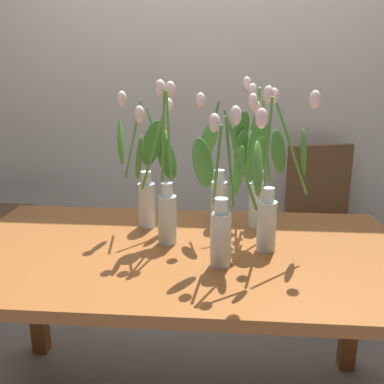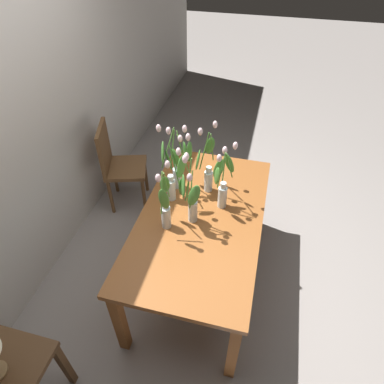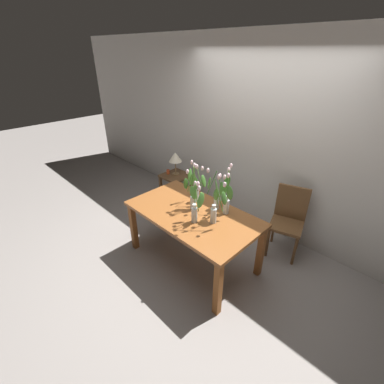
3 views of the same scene
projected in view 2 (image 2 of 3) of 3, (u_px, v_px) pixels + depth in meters
name	position (u px, v px, depth m)	size (l,w,h in m)	color
ground_plane	(200.00, 274.00, 2.95)	(18.00, 18.00, 0.00)	gray
room_wall_rear	(12.00, 120.00, 2.31)	(9.00, 0.10, 2.70)	beige
dining_table	(201.00, 225.00, 2.52)	(1.60, 0.90, 0.74)	brown
tulip_vase_0	(207.00, 170.00, 2.57)	(0.24, 0.14, 0.57)	silver
tulip_vase_1	(223.00, 184.00, 2.42)	(0.25, 0.18, 0.52)	silver
tulip_vase_2	(174.00, 180.00, 2.49)	(0.25, 0.18, 0.54)	silver
tulip_vase_3	(165.00, 208.00, 2.27)	(0.22, 0.15, 0.54)	silver
tulip_vase_4	(190.00, 200.00, 2.28)	(0.16, 0.18, 0.59)	silver
tulip_vase_5	(177.00, 164.00, 2.55)	(0.24, 0.25, 0.59)	silver
dining_chair	(117.00, 162.00, 3.33)	(0.50, 0.50, 0.93)	brown
side_table	(10.00, 378.00, 1.91)	(0.44, 0.44, 0.55)	brown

